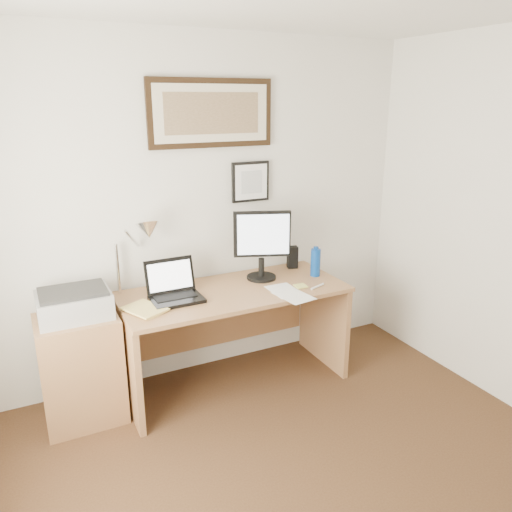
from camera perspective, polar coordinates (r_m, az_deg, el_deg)
wall_back at (r=3.68m, az=-7.14°, el=4.92°), size 3.50×0.02×2.50m
side_cabinet at (r=3.52m, az=-19.33°, el=-12.10°), size 0.50×0.40×0.73m
water_bottle at (r=3.82m, az=6.81°, el=-0.75°), size 0.07×0.07×0.21m
bottle_cap at (r=3.79m, az=6.88°, el=0.91°), size 0.04×0.04×0.02m
speaker at (r=3.99m, az=4.19°, el=-0.14°), size 0.09×0.09×0.18m
paper_sheet_a at (r=3.54m, az=3.25°, el=-3.96°), size 0.19×0.27×0.00m
paper_sheet_b at (r=3.45m, az=4.32°, el=-4.55°), size 0.23×0.30×0.00m
sticky_pad at (r=3.62m, az=5.13°, el=-3.43°), size 0.09×0.09×0.01m
marker_pen at (r=3.62m, az=7.04°, el=-3.47°), size 0.14×0.06×0.02m
book at (r=3.23m, az=-13.95°, el=-6.50°), size 0.29×0.32×0.02m
desk at (r=3.72m, az=-3.04°, el=-6.83°), size 1.60×0.70×0.75m
laptop at (r=3.42m, az=-9.34°, el=-3.94°), size 0.34×0.30×0.26m
lcd_monitor at (r=3.67m, az=0.70°, el=1.63°), size 0.40×0.22×0.52m
printer at (r=3.35m, az=-20.07°, el=-5.14°), size 0.44×0.34×0.18m
desk_lamp at (r=3.41m, az=-12.52°, el=2.53°), size 0.29×0.27×0.53m
picture_large at (r=3.62m, az=-5.09°, el=15.95°), size 0.92×0.04×0.47m
picture_small at (r=3.79m, az=-0.63°, el=8.48°), size 0.30×0.03×0.30m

